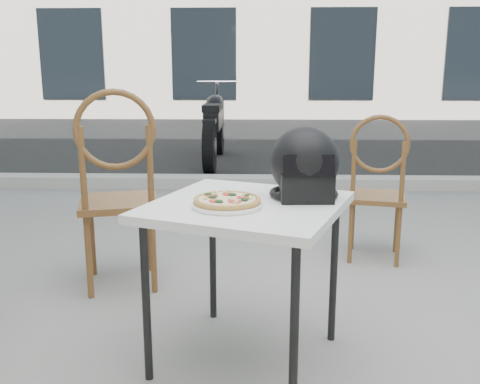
{
  "coord_description": "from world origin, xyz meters",
  "views": [
    {
      "loc": [
        -0.37,
        -2.59,
        1.23
      ],
      "look_at": [
        -0.44,
        -0.5,
        0.75
      ],
      "focal_mm": 40.0,
      "sensor_mm": 36.0,
      "label": 1
    }
  ],
  "objects_px": {
    "cafe_chair_main": "(377,181)",
    "pizza": "(227,200)",
    "cafe_chair_side": "(118,181)",
    "helmet": "(305,167)",
    "plate": "(227,205)",
    "cafe_table_main": "(247,217)",
    "motorcycle": "(214,127)"
  },
  "relations": [
    {
      "from": "plate",
      "to": "cafe_chair_side",
      "type": "relative_size",
      "value": 0.31
    },
    {
      "from": "pizza",
      "to": "helmet",
      "type": "height_order",
      "value": "helmet"
    },
    {
      "from": "plate",
      "to": "cafe_chair_side",
      "type": "bearing_deg",
      "value": 128.46
    },
    {
      "from": "helmet",
      "to": "pizza",
      "type": "bearing_deg",
      "value": -154.01
    },
    {
      "from": "cafe_table_main",
      "to": "cafe_chair_side",
      "type": "xyz_separation_m",
      "value": [
        -0.73,
        0.74,
        -0.01
      ]
    },
    {
      "from": "cafe_chair_main",
      "to": "cafe_chair_side",
      "type": "relative_size",
      "value": 0.85
    },
    {
      "from": "pizza",
      "to": "cafe_chair_side",
      "type": "xyz_separation_m",
      "value": [
        -0.65,
        0.82,
        -0.1
      ]
    },
    {
      "from": "pizza",
      "to": "cafe_table_main",
      "type": "bearing_deg",
      "value": 45.85
    },
    {
      "from": "plate",
      "to": "helmet",
      "type": "bearing_deg",
      "value": 28.86
    },
    {
      "from": "plate",
      "to": "pizza",
      "type": "bearing_deg",
      "value": 74.3
    },
    {
      "from": "cafe_table_main",
      "to": "motorcycle",
      "type": "bearing_deg",
      "value": 96.02
    },
    {
      "from": "plate",
      "to": "helmet",
      "type": "distance_m",
      "value": 0.38
    },
    {
      "from": "cafe_chair_side",
      "to": "pizza",
      "type": "bearing_deg",
      "value": 114.32
    },
    {
      "from": "cafe_table_main",
      "to": "cafe_chair_side",
      "type": "height_order",
      "value": "cafe_chair_side"
    },
    {
      "from": "pizza",
      "to": "cafe_chair_main",
      "type": "distance_m",
      "value": 1.61
    },
    {
      "from": "plate",
      "to": "cafe_table_main",
      "type": "bearing_deg",
      "value": 45.9
    },
    {
      "from": "plate",
      "to": "pizza",
      "type": "relative_size",
      "value": 1.29
    },
    {
      "from": "cafe_chair_side",
      "to": "helmet",
      "type": "bearing_deg",
      "value": 132.28
    },
    {
      "from": "cafe_chair_main",
      "to": "pizza",
      "type": "bearing_deg",
      "value": 68.4
    },
    {
      "from": "cafe_table_main",
      "to": "cafe_chair_main",
      "type": "xyz_separation_m",
      "value": [
        0.81,
        1.25,
        -0.1
      ]
    },
    {
      "from": "cafe_table_main",
      "to": "cafe_chair_main",
      "type": "bearing_deg",
      "value": 56.95
    },
    {
      "from": "motorcycle",
      "to": "pizza",
      "type": "bearing_deg",
      "value": -84.96
    },
    {
      "from": "pizza",
      "to": "cafe_chair_main",
      "type": "xyz_separation_m",
      "value": [
        0.89,
        1.33,
        -0.19
      ]
    },
    {
      "from": "pizza",
      "to": "helmet",
      "type": "bearing_deg",
      "value": 28.84
    },
    {
      "from": "plate",
      "to": "cafe_chair_main",
      "type": "relative_size",
      "value": 0.36
    },
    {
      "from": "plate",
      "to": "motorcycle",
      "type": "bearing_deg",
      "value": 95.08
    },
    {
      "from": "helmet",
      "to": "cafe_chair_side",
      "type": "xyz_separation_m",
      "value": [
        -0.97,
        0.64,
        -0.2
      ]
    },
    {
      "from": "cafe_table_main",
      "to": "helmet",
      "type": "relative_size",
      "value": 2.99
    },
    {
      "from": "cafe_chair_side",
      "to": "motorcycle",
      "type": "bearing_deg",
      "value": -106.74
    },
    {
      "from": "helmet",
      "to": "motorcycle",
      "type": "relative_size",
      "value": 0.15
    },
    {
      "from": "pizza",
      "to": "cafe_chair_side",
      "type": "bearing_deg",
      "value": 128.47
    },
    {
      "from": "cafe_table_main",
      "to": "motorcycle",
      "type": "height_order",
      "value": "motorcycle"
    }
  ]
}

